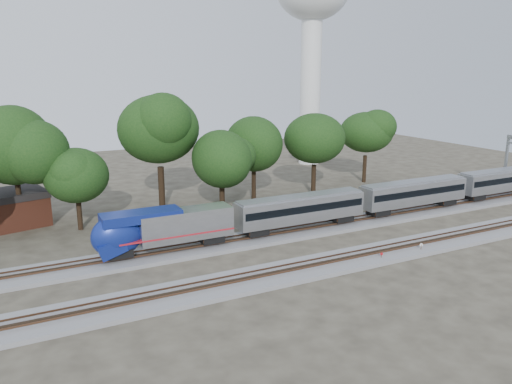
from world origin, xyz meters
TOP-DOWN VIEW (x-y plane):
  - ground at (0.00, 0.00)m, footprint 160.00×160.00m
  - track_far at (0.00, 6.00)m, footprint 160.00×5.00m
  - track_near at (0.00, -4.00)m, footprint 160.00×5.00m
  - train at (39.54, 6.00)m, footprint 119.41×2.90m
  - switch_stand_red at (6.87, -5.37)m, footprint 0.29×0.12m
  - switch_stand_white at (12.10, -5.47)m, footprint 0.33×0.17m
  - switch_lever at (6.65, -5.30)m, footprint 0.53×0.36m
  - water_tower at (30.08, 44.25)m, footprint 14.48×14.48m
  - brick_building at (-26.45, 24.23)m, footprint 10.39×8.44m
  - tree_1 at (-24.82, 22.27)m, footprint 10.37×10.37m
  - tree_2 at (-18.56, 19.07)m, footprint 6.76×6.76m
  - tree_3 at (-7.16, 23.42)m, footprint 11.22×11.22m
  - tree_4 at (-0.69, 17.54)m, footprint 7.56×7.56m
  - tree_5 at (6.22, 21.95)m, footprint 8.54×8.54m
  - tree_6 at (16.06, 21.09)m, footprint 8.85×8.85m
  - tree_7 at (28.72, 24.62)m, footprint 8.72×8.72m

SIDE VIEW (x-z plane):
  - ground at x=0.00m, z-range 0.00..0.00m
  - switch_lever at x=6.65m, z-range 0.00..0.30m
  - track_far at x=0.00m, z-range -0.16..0.57m
  - track_near at x=0.00m, z-range -0.16..0.57m
  - switch_stand_red at x=6.87m, z-range 0.13..1.05m
  - switch_stand_white at x=12.10m, z-range 0.15..1.23m
  - brick_building at x=-26.45m, z-range 0.02..4.39m
  - train at x=39.54m, z-range 0.89..5.17m
  - tree_2 at x=-18.56m, z-range 1.86..11.40m
  - tree_4 at x=-0.69m, z-range 2.09..12.74m
  - tree_5 at x=6.22m, z-range 2.36..14.40m
  - tree_7 at x=28.72m, z-range 2.41..14.70m
  - tree_6 at x=16.06m, z-range 2.45..14.93m
  - tree_1 at x=-24.82m, z-range 2.88..17.51m
  - tree_3 at x=-7.16m, z-range 3.12..18.94m
  - water_tower at x=30.08m, z-range 9.65..49.73m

